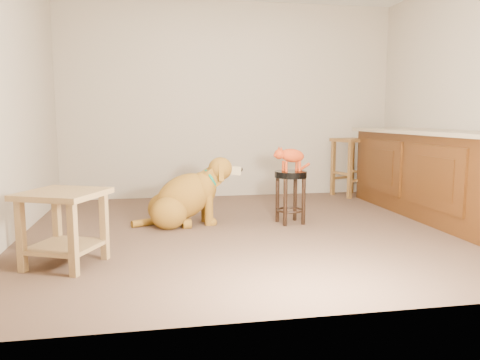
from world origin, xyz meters
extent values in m
cube|color=#4F3A2C|center=(0.00, 0.00, 0.00)|extent=(4.50, 4.00, 0.01)
cube|color=#AFA28D|center=(0.00, 2.00, 1.30)|extent=(4.50, 0.04, 2.60)
cube|color=#AFA28D|center=(0.00, -2.00, 1.30)|extent=(4.50, 0.04, 2.60)
cube|color=#AFA28D|center=(-2.25, 0.00, 1.30)|extent=(0.04, 4.00, 2.60)
cube|color=#AFA28D|center=(2.25, 0.00, 1.30)|extent=(0.04, 4.00, 2.60)
cube|color=#48260C|center=(1.95, 0.30, 0.45)|extent=(0.60, 2.50, 0.90)
cube|color=gray|center=(1.92, 0.30, 0.92)|extent=(0.70, 2.56, 0.04)
cube|color=black|center=(1.99, 0.30, 0.05)|extent=(0.52, 2.50, 0.10)
cube|color=#48260C|center=(1.64, -0.25, 0.50)|extent=(0.02, 0.90, 0.62)
cube|color=#48260C|center=(1.64, 0.85, 0.50)|extent=(0.02, 0.90, 0.62)
cube|color=#3B1E0A|center=(1.63, -0.25, 0.50)|extent=(0.02, 0.60, 0.40)
cube|color=#3B1E0A|center=(1.63, 0.85, 0.50)|extent=(0.02, 0.60, 0.40)
cylinder|color=black|center=(0.41, 0.33, 0.24)|extent=(0.04, 0.04, 0.47)
cylinder|color=black|center=(0.21, 0.30, 0.24)|extent=(0.04, 0.04, 0.47)
cylinder|color=black|center=(0.44, 0.13, 0.24)|extent=(0.04, 0.04, 0.47)
cylinder|color=black|center=(0.24, 0.11, 0.24)|extent=(0.04, 0.04, 0.47)
torus|color=black|center=(0.33, 0.22, 0.14)|extent=(0.31, 0.31, 0.02)
cylinder|color=black|center=(0.33, 0.22, 0.50)|extent=(0.33, 0.33, 0.06)
cube|color=brown|center=(1.73, 1.92, 0.37)|extent=(0.06, 0.06, 0.75)
cube|color=brown|center=(1.41, 1.81, 0.37)|extent=(0.06, 0.06, 0.75)
cube|color=brown|center=(1.84, 1.59, 0.37)|extent=(0.06, 0.06, 0.75)
cube|color=brown|center=(1.52, 1.48, 0.37)|extent=(0.06, 0.06, 0.75)
cube|color=brown|center=(1.63, 1.70, 0.77)|extent=(0.54, 0.54, 0.04)
cube|color=olive|center=(-1.41, -0.71, 0.26)|extent=(0.07, 0.07, 0.51)
cube|color=olive|center=(-1.79, -0.55, 0.26)|extent=(0.07, 0.07, 0.51)
cube|color=olive|center=(-1.58, -1.08, 0.26)|extent=(0.07, 0.07, 0.51)
cube|color=olive|center=(-1.95, -0.92, 0.26)|extent=(0.07, 0.07, 0.51)
cube|color=olive|center=(-1.68, -0.81, 0.53)|extent=(0.70, 0.70, 0.04)
cube|color=olive|center=(-1.68, -0.81, 0.14)|extent=(0.59, 0.59, 0.03)
ellipsoid|color=brown|center=(-0.93, 0.46, 0.15)|extent=(0.38, 0.33, 0.33)
ellipsoid|color=brown|center=(-0.90, 0.19, 0.15)|extent=(0.38, 0.33, 0.33)
cylinder|color=brown|center=(-0.76, 0.49, 0.04)|extent=(0.09, 0.11, 0.10)
cylinder|color=brown|center=(-0.73, 0.19, 0.04)|extent=(0.09, 0.11, 0.10)
ellipsoid|color=brown|center=(-0.74, 0.34, 0.28)|extent=(0.77, 0.46, 0.66)
ellipsoid|color=brown|center=(-0.55, 0.36, 0.37)|extent=(0.30, 0.33, 0.34)
cylinder|color=brown|center=(-0.52, 0.46, 0.19)|extent=(0.09, 0.09, 0.39)
cylinder|color=brown|center=(-0.50, 0.27, 0.19)|extent=(0.09, 0.09, 0.39)
sphere|color=brown|center=(-0.49, 0.46, 0.03)|extent=(0.10, 0.10, 0.10)
sphere|color=brown|center=(-0.47, 0.28, 0.03)|extent=(0.10, 0.10, 0.10)
cylinder|color=brown|center=(-0.47, 0.37, 0.47)|extent=(0.26, 0.20, 0.24)
ellipsoid|color=brown|center=(-0.37, 0.38, 0.56)|extent=(0.27, 0.24, 0.23)
cube|color=tan|center=(-0.24, 0.39, 0.54)|extent=(0.17, 0.10, 0.11)
sphere|color=black|center=(-0.16, 0.40, 0.54)|extent=(0.06, 0.06, 0.06)
cube|color=brown|center=(-0.40, 0.48, 0.53)|extent=(0.06, 0.07, 0.17)
cube|color=brown|center=(-0.38, 0.27, 0.53)|extent=(0.06, 0.07, 0.17)
torus|color=#0E7150|center=(-0.47, 0.37, 0.46)|extent=(0.15, 0.23, 0.20)
cylinder|color=#D8BF4C|center=(-0.42, 0.37, 0.39)|extent=(0.01, 0.05, 0.04)
cylinder|color=brown|center=(-1.12, 0.36, 0.04)|extent=(0.31, 0.20, 0.07)
ellipsoid|color=#9F300F|center=(0.34, 0.22, 0.69)|extent=(0.29, 0.17, 0.17)
cylinder|color=#9F300F|center=(0.26, 0.25, 0.59)|extent=(0.03, 0.03, 0.10)
sphere|color=#9F300F|center=(0.26, 0.25, 0.55)|extent=(0.03, 0.03, 0.03)
cylinder|color=#9F300F|center=(0.27, 0.17, 0.59)|extent=(0.03, 0.03, 0.10)
sphere|color=#9F300F|center=(0.27, 0.17, 0.55)|extent=(0.03, 0.03, 0.03)
cylinder|color=#9F300F|center=(0.40, 0.27, 0.59)|extent=(0.03, 0.03, 0.10)
sphere|color=#9F300F|center=(0.40, 0.27, 0.55)|extent=(0.03, 0.03, 0.03)
cylinder|color=#9F300F|center=(0.41, 0.19, 0.59)|extent=(0.03, 0.03, 0.10)
sphere|color=#9F300F|center=(0.41, 0.19, 0.55)|extent=(0.03, 0.03, 0.03)
sphere|color=#9F300F|center=(0.20, 0.20, 0.71)|extent=(0.10, 0.10, 0.10)
sphere|color=#9F300F|center=(0.16, 0.20, 0.70)|extent=(0.04, 0.04, 0.04)
sphere|color=brown|center=(0.14, 0.19, 0.70)|extent=(0.02, 0.02, 0.02)
cone|color=#9F300F|center=(0.20, 0.23, 0.76)|extent=(0.05, 0.05, 0.05)
cone|color=#C66B60|center=(0.20, 0.23, 0.76)|extent=(0.03, 0.03, 0.03)
cone|color=#9F300F|center=(0.21, 0.17, 0.76)|extent=(0.05, 0.05, 0.05)
cone|color=#C66B60|center=(0.21, 0.17, 0.76)|extent=(0.03, 0.03, 0.03)
cylinder|color=#9F300F|center=(0.47, 0.28, 0.56)|extent=(0.19, 0.14, 0.10)
camera|label=1|loc=(-1.02, -4.31, 1.08)|focal=35.00mm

